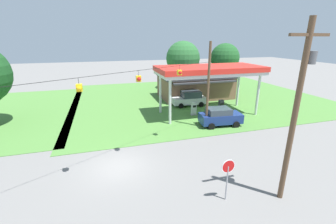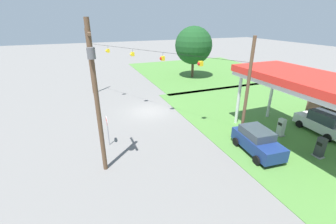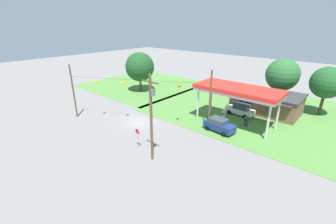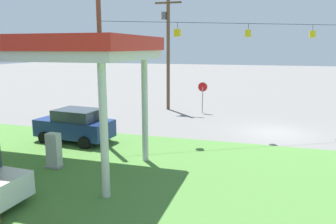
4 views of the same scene
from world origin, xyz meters
name	(u,v)px [view 4 (image 4 of 4)]	position (x,y,z in m)	size (l,w,h in m)	color
ground_plane	(274,133)	(0.00, 0.00, 0.00)	(160.00, 160.00, 0.00)	slate
gas_station_canopy	(11,49)	(11.13, 8.97, 5.10)	(11.91, 5.35, 5.62)	silver
fuel_pump_near	(54,152)	(9.37, 8.96, 0.74)	(0.71, 0.56, 1.57)	gray
car_at_pumps_front	(75,125)	(10.68, 5.17, 0.97)	(4.38, 2.41, 1.87)	navy
stop_sign_roadside	(203,90)	(5.45, -5.02, 1.81)	(0.80, 0.08, 2.50)	#99999E
utility_pole_main	(168,46)	(8.57, -5.71, 5.32)	(2.20, 0.44, 9.50)	brown
signal_span_gantry	(279,58)	(0.00, -0.01, 4.56)	(18.36, 10.24, 8.35)	brown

